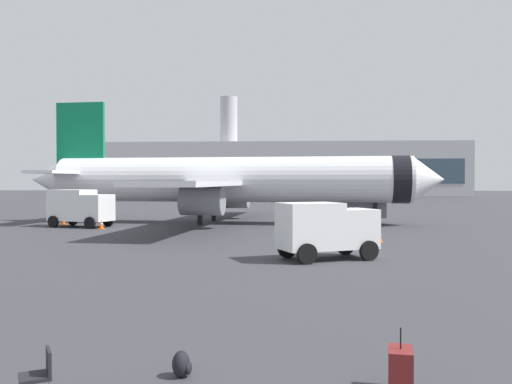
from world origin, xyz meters
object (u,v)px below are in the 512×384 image
(safety_cone_near, at_px, (63,220))
(gate_chair, at_px, (40,373))
(airplane_at_gate, at_px, (228,180))
(safety_cone_mid, at_px, (66,216))
(traveller_backpack, at_px, (182,364))
(safety_cone_outer, at_px, (101,225))
(rolling_suitcase, at_px, (401,369))
(cargo_van, at_px, (326,228))
(fuel_truck, at_px, (349,202))
(service_truck, at_px, (80,206))
(safety_cone_far, at_px, (379,236))

(safety_cone_near, xyz_separation_m, gate_chair, (14.66, -34.88, 0.09))
(airplane_at_gate, height_order, safety_cone_near, airplane_at_gate)
(safety_cone_mid, height_order, traveller_backpack, safety_cone_mid)
(safety_cone_outer, distance_m, traveller_backpack, 32.11)
(airplane_at_gate, xyz_separation_m, safety_cone_outer, (-8.65, -6.39, -3.31))
(safety_cone_mid, bearing_deg, traveller_backpack, -64.28)
(rolling_suitcase, bearing_deg, cargo_van, 91.11)
(traveller_backpack, height_order, gate_chair, gate_chair)
(fuel_truck, height_order, cargo_van, fuel_truck)
(safety_cone_near, xyz_separation_m, rolling_suitcase, (20.54, -34.02, -0.02))
(service_truck, bearing_deg, safety_cone_mid, 119.99)
(fuel_truck, relative_size, safety_cone_mid, 8.93)
(safety_cone_near, xyz_separation_m, safety_cone_far, (23.73, -11.39, -0.03))
(fuel_truck, height_order, gate_chair, fuel_truck)
(airplane_at_gate, relative_size, safety_cone_outer, 51.02)
(service_truck, distance_m, safety_cone_near, 3.24)
(cargo_van, distance_m, gate_chair, 17.47)
(traveller_backpack, distance_m, gate_chair, 2.44)
(safety_cone_mid, relative_size, traveller_backpack, 1.46)
(safety_cone_outer, bearing_deg, fuel_truck, 21.39)
(safety_cone_near, xyz_separation_m, safety_cone_outer, (4.56, -3.84, -0.07))
(safety_cone_mid, distance_m, safety_cone_far, 30.88)
(safety_cone_near, bearing_deg, traveller_backpack, -63.54)
(rolling_suitcase, bearing_deg, safety_cone_outer, 117.91)
(service_truck, bearing_deg, safety_cone_outer, -37.95)
(cargo_van, xyz_separation_m, safety_cone_far, (3.50, 6.96, -1.07))
(safety_cone_outer, bearing_deg, safety_cone_near, 139.86)
(fuel_truck, height_order, safety_cone_far, fuel_truck)
(airplane_at_gate, xyz_separation_m, safety_cone_near, (-13.21, -2.55, -3.25))
(service_truck, relative_size, safety_cone_outer, 7.45)
(safety_cone_far, relative_size, safety_cone_outer, 1.10)
(safety_cone_mid, xyz_separation_m, safety_cone_far, (25.85, -16.90, 0.03))
(service_truck, distance_m, rolling_suitcase, 36.89)
(airplane_at_gate, bearing_deg, rolling_suitcase, -78.65)
(service_truck, xyz_separation_m, safety_cone_mid, (-4.35, 7.53, -1.26))
(safety_cone_near, distance_m, traveller_backpack, 37.49)
(gate_chair, bearing_deg, fuel_truck, 77.03)
(fuel_truck, distance_m, rolling_suitcase, 37.75)
(traveller_backpack, bearing_deg, safety_cone_near, 116.46)
(safety_cone_far, height_order, gate_chair, gate_chair)
(fuel_truck, xyz_separation_m, safety_cone_mid, (-25.64, 1.92, -1.43))
(service_truck, xyz_separation_m, safety_cone_far, (21.51, -9.36, -1.23))
(safety_cone_outer, bearing_deg, safety_cone_far, -21.48)
(cargo_van, bearing_deg, rolling_suitcase, -88.89)
(safety_cone_far, height_order, rolling_suitcase, rolling_suitcase)
(service_truck, height_order, cargo_van, service_truck)
(safety_cone_outer, xyz_separation_m, gate_chair, (10.11, -31.04, 0.15))
(rolling_suitcase, bearing_deg, service_truck, 119.79)
(airplane_at_gate, relative_size, rolling_suitcase, 32.52)
(traveller_backpack, bearing_deg, safety_cone_far, 72.40)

